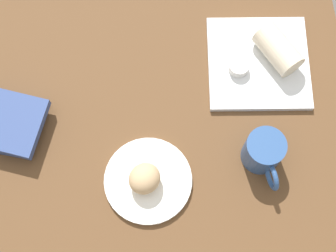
{
  "coord_description": "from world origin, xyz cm",
  "views": [
    {
      "loc": [
        4.07,
        -32.8,
        119.73
      ],
      "look_at": [
        7.21,
        4.03,
        7.0
      ],
      "focal_mm": 52.23,
      "sensor_mm": 36.0,
      "label": 1
    }
  ],
  "objects_px": {
    "round_plate": "(148,181)",
    "scone_pastry": "(145,179)",
    "sauce_cup": "(239,67)",
    "book_stack": "(0,122)",
    "coffee_mug": "(264,152)",
    "breakfast_wrap": "(278,50)",
    "square_plate": "(258,63)"
  },
  "relations": [
    {
      "from": "scone_pastry",
      "to": "book_stack",
      "type": "relative_size",
      "value": 0.32
    },
    {
      "from": "sauce_cup",
      "to": "book_stack",
      "type": "height_order",
      "value": "book_stack"
    },
    {
      "from": "square_plate",
      "to": "sauce_cup",
      "type": "bearing_deg",
      "value": -164.14
    },
    {
      "from": "breakfast_wrap",
      "to": "book_stack",
      "type": "distance_m",
      "value": 0.71
    },
    {
      "from": "book_stack",
      "to": "scone_pastry",
      "type": "bearing_deg",
      "value": -27.08
    },
    {
      "from": "breakfast_wrap",
      "to": "round_plate",
      "type": "bearing_deg",
      "value": 11.35
    },
    {
      "from": "square_plate",
      "to": "breakfast_wrap",
      "type": "distance_m",
      "value": 0.06
    },
    {
      "from": "breakfast_wrap",
      "to": "square_plate",
      "type": "bearing_deg",
      "value": -12.96
    },
    {
      "from": "round_plate",
      "to": "sauce_cup",
      "type": "distance_m",
      "value": 0.37
    },
    {
      "from": "sauce_cup",
      "to": "coffee_mug",
      "type": "bearing_deg",
      "value": -83.7
    },
    {
      "from": "round_plate",
      "to": "sauce_cup",
      "type": "bearing_deg",
      "value": 46.92
    },
    {
      "from": "scone_pastry",
      "to": "breakfast_wrap",
      "type": "relative_size",
      "value": 0.61
    },
    {
      "from": "scone_pastry",
      "to": "sauce_cup",
      "type": "bearing_deg",
      "value": 46.38
    },
    {
      "from": "breakfast_wrap",
      "to": "book_stack",
      "type": "height_order",
      "value": "breakfast_wrap"
    },
    {
      "from": "square_plate",
      "to": "scone_pastry",
      "type": "bearing_deg",
      "value": -137.61
    },
    {
      "from": "sauce_cup",
      "to": "scone_pastry",
      "type": "bearing_deg",
      "value": -133.62
    },
    {
      "from": "round_plate",
      "to": "breakfast_wrap",
      "type": "distance_m",
      "value": 0.46
    },
    {
      "from": "coffee_mug",
      "to": "book_stack",
      "type": "bearing_deg",
      "value": 167.61
    },
    {
      "from": "square_plate",
      "to": "coffee_mug",
      "type": "relative_size",
      "value": 1.8
    },
    {
      "from": "sauce_cup",
      "to": "book_stack",
      "type": "relative_size",
      "value": 0.21
    },
    {
      "from": "round_plate",
      "to": "scone_pastry",
      "type": "distance_m",
      "value": 0.04
    },
    {
      "from": "scone_pastry",
      "to": "breakfast_wrap",
      "type": "bearing_deg",
      "value": 39.83
    },
    {
      "from": "square_plate",
      "to": "book_stack",
      "type": "distance_m",
      "value": 0.67
    },
    {
      "from": "square_plate",
      "to": "round_plate",
      "type": "bearing_deg",
      "value": -137.2
    },
    {
      "from": "breakfast_wrap",
      "to": "coffee_mug",
      "type": "distance_m",
      "value": 0.27
    },
    {
      "from": "sauce_cup",
      "to": "breakfast_wrap",
      "type": "xyz_separation_m",
      "value": [
        0.1,
        0.03,
        0.02
      ]
    },
    {
      "from": "square_plate",
      "to": "coffee_mug",
      "type": "bearing_deg",
      "value": -96.94
    },
    {
      "from": "sauce_cup",
      "to": "breakfast_wrap",
      "type": "relative_size",
      "value": 0.41
    },
    {
      "from": "sauce_cup",
      "to": "breakfast_wrap",
      "type": "distance_m",
      "value": 0.11
    },
    {
      "from": "round_plate",
      "to": "sauce_cup",
      "type": "height_order",
      "value": "sauce_cup"
    },
    {
      "from": "sauce_cup",
      "to": "coffee_mug",
      "type": "height_order",
      "value": "coffee_mug"
    },
    {
      "from": "round_plate",
      "to": "scone_pastry",
      "type": "height_order",
      "value": "scone_pastry"
    }
  ]
}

